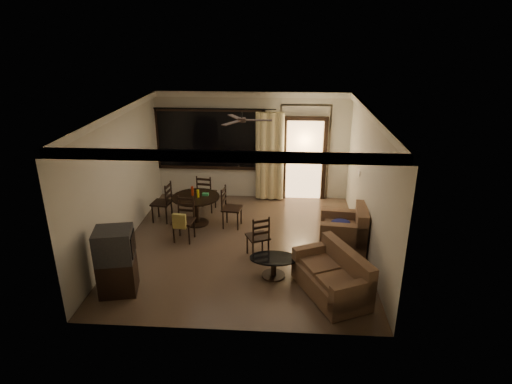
# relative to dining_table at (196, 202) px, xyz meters

# --- Properties ---
(ground) EXTENTS (5.50, 5.50, 0.00)m
(ground) POSITION_rel_dining_table_xyz_m (1.17, -0.95, -0.54)
(ground) COLOR #7F6651
(ground) RESTS_ON ground
(room_shell) EXTENTS (5.50, 6.70, 5.50)m
(room_shell) POSITION_rel_dining_table_xyz_m (1.76, 0.82, 1.29)
(room_shell) COLOR beige
(room_shell) RESTS_ON ground
(dining_table) EXTENTS (1.09, 1.09, 0.90)m
(dining_table) POSITION_rel_dining_table_xyz_m (0.00, 0.00, 0.00)
(dining_table) COLOR black
(dining_table) RESTS_ON ground
(dining_chair_west) EXTENTS (0.47, 0.47, 0.95)m
(dining_chair_west) POSITION_rel_dining_table_xyz_m (-0.83, 0.11, -0.26)
(dining_chair_west) COLOR black
(dining_chair_west) RESTS_ON ground
(dining_chair_east) EXTENTS (0.47, 0.47, 0.95)m
(dining_chair_east) POSITION_rel_dining_table_xyz_m (0.83, -0.11, -0.26)
(dining_chair_east) COLOR black
(dining_chair_east) RESTS_ON ground
(dining_chair_south) EXTENTS (0.47, 0.52, 0.95)m
(dining_chair_south) POSITION_rel_dining_table_xyz_m (-0.11, -0.85, -0.23)
(dining_chair_south) COLOR black
(dining_chair_south) RESTS_ON ground
(dining_chair_north) EXTENTS (0.47, 0.47, 0.95)m
(dining_chair_north) POSITION_rel_dining_table_xyz_m (0.10, 0.78, -0.26)
(dining_chair_north) COLOR black
(dining_chair_north) RESTS_ON ground
(tv_cabinet) EXTENTS (0.72, 0.67, 1.18)m
(tv_cabinet) POSITION_rel_dining_table_xyz_m (-0.82, -2.80, 0.05)
(tv_cabinet) COLOR black
(tv_cabinet) RESTS_ON ground
(sofa) EXTENTS (1.32, 1.66, 0.78)m
(sofa) POSITION_rel_dining_table_xyz_m (2.88, -2.63, -0.23)
(sofa) COLOR #4B2D22
(sofa) RESTS_ON ground
(armchair) EXTENTS (1.01, 1.01, 0.92)m
(armchair) POSITION_rel_dining_table_xyz_m (3.28, -1.04, -0.16)
(armchair) COLOR #4B2D22
(armchair) RESTS_ON ground
(coffee_table) EXTENTS (0.88, 0.53, 0.39)m
(coffee_table) POSITION_rel_dining_table_xyz_m (1.84, -2.15, -0.28)
(coffee_table) COLOR black
(coffee_table) RESTS_ON ground
(side_chair) EXTENTS (0.53, 0.53, 0.91)m
(side_chair) POSITION_rel_dining_table_xyz_m (1.51, -1.44, -0.27)
(side_chair) COLOR black
(side_chair) RESTS_ON ground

